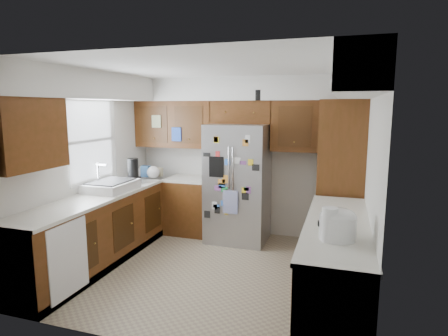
{
  "coord_description": "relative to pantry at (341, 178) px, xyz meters",
  "views": [
    {
      "loc": [
        1.51,
        -4.21,
        2.05
      ],
      "look_at": [
        0.05,
        0.35,
        1.27
      ],
      "focal_mm": 30.0,
      "sensor_mm": 36.0,
      "label": 1
    }
  ],
  "objects": [
    {
      "name": "floor",
      "position": [
        -1.5,
        -1.15,
        -1.07
      ],
      "size": [
        3.6,
        3.6,
        0.0
      ],
      "primitive_type": "plane",
      "color": "tan",
      "rests_on": "ground"
    },
    {
      "name": "room_shell",
      "position": [
        -1.61,
        -0.79,
        0.75
      ],
      "size": [
        3.64,
        3.24,
        2.52
      ],
      "color": "silver",
      "rests_on": "ground"
    },
    {
      "name": "left_counter_run",
      "position": [
        -2.86,
        -1.12,
        -0.65
      ],
      "size": [
        1.36,
        3.2,
        0.92
      ],
      "color": "#482A0D",
      "rests_on": "ground"
    },
    {
      "name": "right_counter_run",
      "position": [
        0.0,
        -1.62,
        -0.65
      ],
      "size": [
        0.63,
        2.25,
        0.92
      ],
      "color": "#482A0D",
      "rests_on": "ground"
    },
    {
      "name": "pantry",
      "position": [
        0.0,
        0.0,
        0.0
      ],
      "size": [
        0.6,
        0.9,
        2.15
      ],
      "primitive_type": "cube",
      "color": "#482A0D",
      "rests_on": "ground"
    },
    {
      "name": "fridge",
      "position": [
        -1.5,
        0.05,
        -0.17
      ],
      "size": [
        0.9,
        0.79,
        1.8
      ],
      "color": "#A4A5AA",
      "rests_on": "ground"
    },
    {
      "name": "bridge_cabinet",
      "position": [
        -1.5,
        0.28,
        0.9
      ],
      "size": [
        0.96,
        0.34,
        0.35
      ],
      "primitive_type": "cube",
      "color": "#482A0D",
      "rests_on": "fridge"
    },
    {
      "name": "fridge_top_items",
      "position": [
        -1.47,
        0.22,
        1.2
      ],
      "size": [
        0.75,
        0.31,
        0.27
      ],
      "color": "#2C52B4",
      "rests_on": "bridge_cabinet"
    },
    {
      "name": "sink_assembly",
      "position": [
        -3.0,
        -1.05,
        -0.09
      ],
      "size": [
        0.52,
        0.7,
        0.37
      ],
      "color": "white",
      "rests_on": "left_counter_run"
    },
    {
      "name": "left_counter_clutter",
      "position": [
        -2.95,
        -0.29,
        -0.02
      ],
      "size": [
        0.37,
        0.89,
        0.38
      ],
      "color": "black",
      "rests_on": "left_counter_run"
    },
    {
      "name": "rice_cooker",
      "position": [
        -0.0,
        -2.11,
        -0.01
      ],
      "size": [
        0.32,
        0.31,
        0.28
      ],
      "color": "white",
      "rests_on": "right_counter_run"
    },
    {
      "name": "paper_towel",
      "position": [
        -0.07,
        -2.19,
        -0.01
      ],
      "size": [
        0.13,
        0.13,
        0.29
      ],
      "primitive_type": "cylinder",
      "color": "white",
      "rests_on": "right_counter_run"
    }
  ]
}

